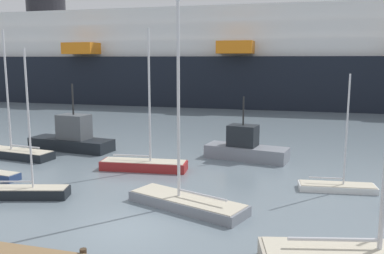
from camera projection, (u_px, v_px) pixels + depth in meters
name	position (u px, v px, depth m)	size (l,w,h in m)	color
ground_plane	(125.00, 229.00, 17.47)	(600.00, 600.00, 0.00)	slate
sailboat_1	(337.00, 185.00, 22.53)	(4.22, 1.70, 6.39)	white
sailboat_2	(144.00, 163.00, 26.71)	(5.73, 2.10, 9.03)	maroon
sailboat_3	(187.00, 198.00, 19.86)	(6.33, 3.76, 11.21)	gray
sailboat_4	(363.00, 252.00, 14.17)	(7.23, 3.38, 11.77)	#BCB29E
sailboat_5	(16.00, 152.00, 30.00)	(5.96, 2.21, 9.18)	black
sailboat_7	(27.00, 190.00, 21.37)	(4.43, 2.25, 7.68)	black
fishing_boat_0	(72.00, 138.00, 32.53)	(7.07, 2.81, 5.26)	black
fishing_boat_1	(245.00, 148.00, 29.54)	(6.11, 2.94, 4.52)	gray
cruise_ship	(174.00, 61.00, 70.25)	(137.36, 22.81, 21.80)	black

